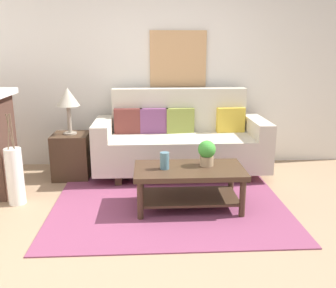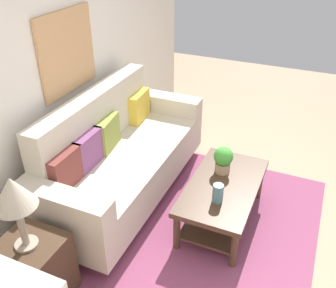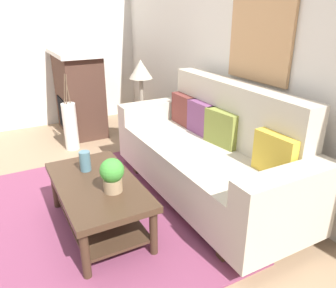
# 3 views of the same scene
# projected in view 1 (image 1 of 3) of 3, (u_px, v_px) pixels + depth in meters

# --- Properties ---
(ground_plane) EXTENTS (9.47, 9.47, 0.00)m
(ground_plane) POSITION_uv_depth(u_px,v_px,m) (173.00, 229.00, 3.38)
(ground_plane) COLOR #9E7F60
(wall_back) EXTENTS (5.47, 0.10, 2.70)m
(wall_back) POSITION_uv_depth(u_px,v_px,m) (163.00, 66.00, 5.03)
(wall_back) COLOR silver
(wall_back) RESTS_ON ground_plane
(area_rug) EXTENTS (2.40, 1.83, 0.01)m
(area_rug) POSITION_uv_depth(u_px,v_px,m) (169.00, 206.00, 3.86)
(area_rug) COLOR #843D5B
(area_rug) RESTS_ON ground_plane
(couch) EXTENTS (2.14, 0.84, 1.08)m
(couch) POSITION_uv_depth(u_px,v_px,m) (180.00, 141.00, 4.75)
(couch) COLOR beige
(couch) RESTS_ON ground_plane
(throw_pillow_maroon) EXTENTS (0.36, 0.12, 0.32)m
(throw_pillow_maroon) POSITION_uv_depth(u_px,v_px,m) (128.00, 121.00, 4.78)
(throw_pillow_maroon) COLOR brown
(throw_pillow_maroon) RESTS_ON couch
(throw_pillow_plum) EXTENTS (0.36, 0.13, 0.32)m
(throw_pillow_plum) POSITION_uv_depth(u_px,v_px,m) (154.00, 121.00, 4.80)
(throw_pillow_plum) COLOR #7A4270
(throw_pillow_plum) RESTS_ON couch
(throw_pillow_olive) EXTENTS (0.37, 0.17, 0.32)m
(throw_pillow_olive) POSITION_uv_depth(u_px,v_px,m) (180.00, 120.00, 4.81)
(throw_pillow_olive) COLOR olive
(throw_pillow_olive) RESTS_ON couch
(throw_pillow_mustard) EXTENTS (0.37, 0.14, 0.32)m
(throw_pillow_mustard) POSITION_uv_depth(u_px,v_px,m) (230.00, 120.00, 4.85)
(throw_pillow_mustard) COLOR gold
(throw_pillow_mustard) RESTS_ON couch
(coffee_table) EXTENTS (1.10, 0.60, 0.43)m
(coffee_table) POSITION_uv_depth(u_px,v_px,m) (189.00, 179.00, 3.75)
(coffee_table) COLOR #422D1E
(coffee_table) RESTS_ON ground_plane
(tabletop_vase) EXTENTS (0.09, 0.09, 0.17)m
(tabletop_vase) POSITION_uv_depth(u_px,v_px,m) (165.00, 161.00, 3.67)
(tabletop_vase) COLOR slate
(tabletop_vase) RESTS_ON coffee_table
(potted_plant_tabletop) EXTENTS (0.18, 0.18, 0.26)m
(potted_plant_tabletop) POSITION_uv_depth(u_px,v_px,m) (207.00, 152.00, 3.77)
(potted_plant_tabletop) COLOR tan
(potted_plant_tabletop) RESTS_ON coffee_table
(side_table) EXTENTS (0.44, 0.44, 0.56)m
(side_table) POSITION_uv_depth(u_px,v_px,m) (72.00, 156.00, 4.66)
(side_table) COLOR #422D1E
(side_table) RESTS_ON ground_plane
(table_lamp) EXTENTS (0.28, 0.28, 0.57)m
(table_lamp) POSITION_uv_depth(u_px,v_px,m) (68.00, 99.00, 4.48)
(table_lamp) COLOR gray
(table_lamp) RESTS_ON side_table
(floor_vase) EXTENTS (0.17, 0.17, 0.60)m
(floor_vase) POSITION_uv_depth(u_px,v_px,m) (15.00, 176.00, 3.86)
(floor_vase) COLOR white
(floor_vase) RESTS_ON ground_plane
(floor_vase_branch_a) EXTENTS (0.04, 0.05, 0.36)m
(floor_vase_branch_a) POSITION_uv_depth(u_px,v_px,m) (12.00, 131.00, 3.74)
(floor_vase_branch_a) COLOR brown
(floor_vase_branch_a) RESTS_ON floor_vase
(floor_vase_branch_b) EXTENTS (0.04, 0.04, 0.36)m
(floor_vase_branch_b) POSITION_uv_depth(u_px,v_px,m) (10.00, 131.00, 3.75)
(floor_vase_branch_b) COLOR brown
(floor_vase_branch_b) RESTS_ON floor_vase
(floor_vase_branch_c) EXTENTS (0.04, 0.05, 0.36)m
(floor_vase_branch_c) POSITION_uv_depth(u_px,v_px,m) (8.00, 132.00, 3.72)
(floor_vase_branch_c) COLOR brown
(floor_vase_branch_c) RESTS_ON floor_vase
(framed_painting) EXTENTS (0.75, 0.03, 0.73)m
(framed_painting) POSITION_uv_depth(u_px,v_px,m) (178.00, 59.00, 4.95)
(framed_painting) COLOR tan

